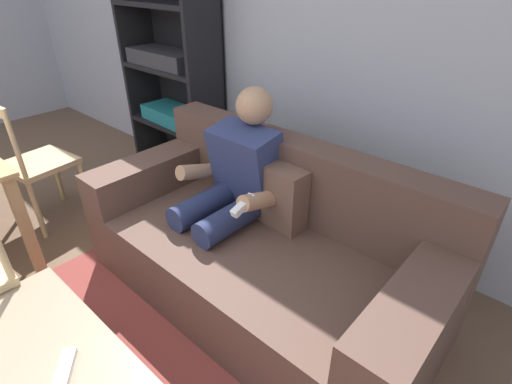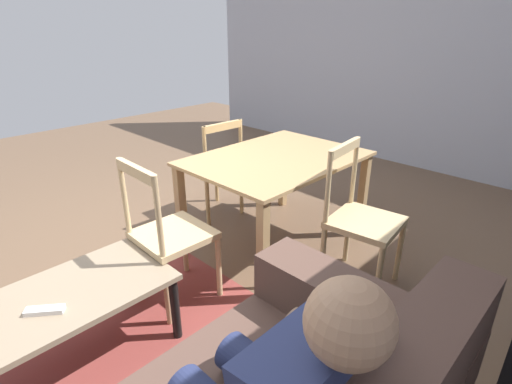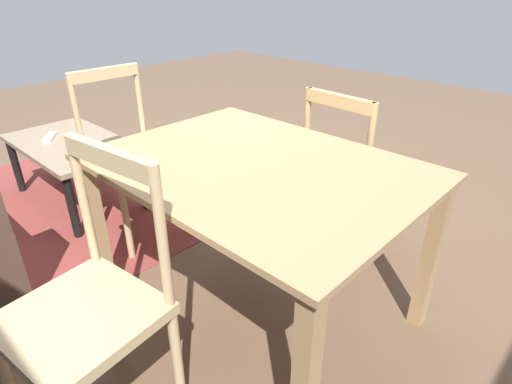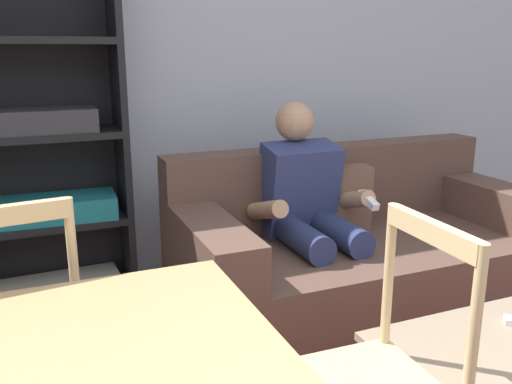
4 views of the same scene
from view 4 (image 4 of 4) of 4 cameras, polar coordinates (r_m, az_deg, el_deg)
name	(u,v)px [view 4 (image 4 of 4)]	position (r m, az deg, el deg)	size (l,w,h in m)	color
wall_back	(158,67)	(3.39, -10.23, 12.76)	(7.00, 0.12, 2.60)	#B2B7C6
couch	(356,252)	(3.09, 10.36, -6.18)	(1.99, 0.95, 0.86)	brown
person_lounging	(310,210)	(2.90, 5.61, -1.88)	(0.59, 0.85, 1.13)	navy
bookshelf	(39,161)	(3.12, -21.68, 3.02)	(0.90, 0.36, 1.94)	black
dining_chair_near_wall	(13,330)	(2.11, -24.02, -13.02)	(0.47, 0.47, 0.95)	#D1B27F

